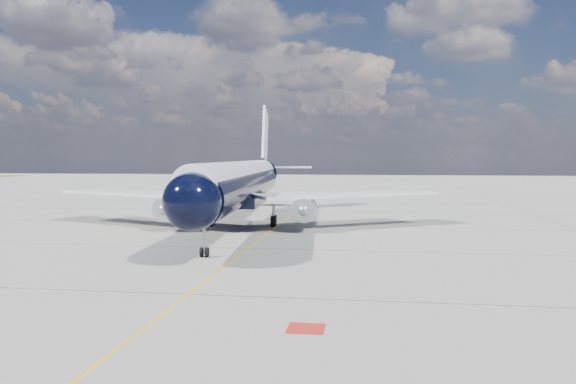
% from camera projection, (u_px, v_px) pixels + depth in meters
% --- Properties ---
extents(ground, '(320.00, 320.00, 0.00)m').
position_uv_depth(ground, '(285.00, 220.00, 64.22)').
color(ground, gray).
rests_on(ground, ground).
extents(taxiway_centerline, '(0.16, 160.00, 0.01)m').
position_uv_depth(taxiway_centerline, '(278.00, 225.00, 59.28)').
color(taxiway_centerline, '#E2A70B').
rests_on(taxiway_centerline, ground).
extents(red_marking, '(1.60, 1.60, 0.01)m').
position_uv_depth(red_marking, '(306.00, 328.00, 23.74)').
color(red_marking, maroon).
rests_on(red_marking, ground).
extents(main_airliner, '(41.31, 50.41, 14.56)m').
position_uv_depth(main_airliner, '(242.00, 183.00, 58.55)').
color(main_airliner, black).
rests_on(main_airliner, ground).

